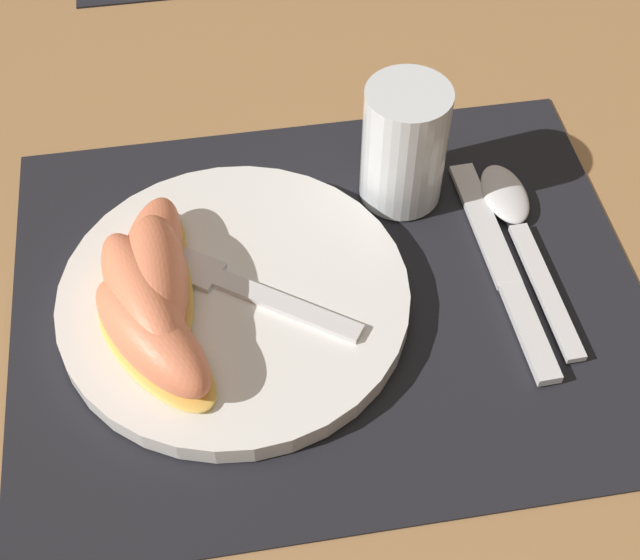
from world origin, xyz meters
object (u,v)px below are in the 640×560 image
Objects in this scene: spoon at (515,218)px; citrus_wedge_0 at (151,266)px; juice_glass at (404,151)px; citrus_wedge_1 at (156,278)px; citrus_wedge_2 at (144,304)px; plate at (234,298)px; citrus_wedge_3 at (152,339)px; fork at (227,282)px; knife at (504,270)px.

spoon is 0.27m from citrus_wedge_0.
juice_glass is 0.21m from citrus_wedge_1.
citrus_wedge_1 is 0.02m from citrus_wedge_2.
plate is at bearing -168.66° from spoon.
spoon is 1.50× the size of citrus_wedge_3.
citrus_wedge_3 is at bearing -145.56° from juice_glass.
citrus_wedge_3 is at bearing -162.28° from spoon.
citrus_wedge_0 is 0.02m from citrus_wedge_1.
spoon is at bearing 9.47° from fork.
juice_glass is 0.53× the size of spoon.
plate is 1.83× the size of citrus_wedge_2.
citrus_wedge_0 is at bearing 81.85° from citrus_wedge_2.
citrus_wedge_2 reaches higher than knife.
plate is 1.98× the size of citrus_wedge_3.
knife is at bearing -58.16° from juice_glass.
citrus_wedge_1 reaches higher than citrus_wedge_0.
juice_glass reaches higher than citrus_wedge_0.
citrus_wedge_1 reaches higher than fork.
fork is (-0.00, 0.01, 0.01)m from plate.
plate is 0.07m from citrus_wedge_2.
knife is (0.06, -0.09, -0.04)m from juice_glass.
juice_glass reaches higher than plate.
juice_glass is at bearing 32.82° from plate.
knife is at bearing -2.57° from fork.
citrus_wedge_3 reaches higher than citrus_wedge_0.
plate is at bearing -59.59° from fork.
spoon is at bearing 64.16° from knife.
plate is at bearing -19.54° from citrus_wedge_0.
citrus_wedge_1 is (-0.25, 0.01, 0.03)m from knife.
plate is at bearing 38.24° from citrus_wedge_3.
fork is 1.37× the size of citrus_wedge_1.
citrus_wedge_2 is (-0.01, -0.02, -0.00)m from citrus_wedge_1.
plate is 0.22m from spoon.
plate reaches higher than spoon.
citrus_wedge_3 is at bearing -82.35° from citrus_wedge_2.
citrus_wedge_0 is at bearing 160.46° from plate.
knife is 0.05m from spoon.
citrus_wedge_0 is at bearing 166.00° from fork.
spoon is (0.02, 0.05, 0.00)m from knife.
juice_glass is 0.10m from spoon.
fork is 0.07m from citrus_wedge_3.
citrus_wedge_2 is (-0.06, -0.02, 0.03)m from plate.
citrus_wedge_3 reaches higher than knife.
spoon reaches higher than knife.
citrus_wedge_2 is 1.08× the size of citrus_wedge_3.
fork is (-0.14, -0.08, -0.02)m from juice_glass.
citrus_wedge_3 is (0.00, -0.03, -0.00)m from citrus_wedge_2.
spoon is at bearing -30.01° from juice_glass.
citrus_wedge_2 reaches higher than plate.
citrus_wedge_1 is 0.05m from citrus_wedge_3.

